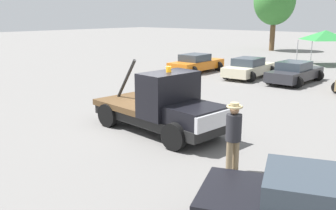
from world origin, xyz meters
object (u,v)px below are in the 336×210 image
object	(u,v)px
parked_car_charcoal	(295,72)
tree_left	(275,1)
tow_truck	(164,107)
parked_car_orange	(196,63)
person_near_truck	(234,132)
canopy_tent_green	(325,35)
parked_car_cream	(249,68)

from	to	relation	value
parked_car_charcoal	tree_left	xyz separation A→B (m)	(-10.52, 18.75, 4.93)
tow_truck	tree_left	size ratio (longest dim) A/B	0.66
tow_truck	parked_car_orange	xyz separation A→B (m)	(-7.73, 12.36, -0.29)
person_near_truck	parked_car_charcoal	bearing A→B (deg)	-55.99
canopy_tent_green	tree_left	world-z (taller)	tree_left
parked_car_orange	tree_left	distance (m)	20.11
person_near_truck	parked_car_charcoal	world-z (taller)	person_near_truck
parked_car_orange	canopy_tent_green	xyz separation A→B (m)	(5.62, 10.20, 1.81)
parked_car_orange	tree_left	xyz separation A→B (m)	(-3.32, 19.21, 4.93)
parked_car_orange	parked_car_charcoal	bearing A→B (deg)	-87.47
canopy_tent_green	parked_car_orange	bearing A→B (deg)	-118.84
person_near_truck	parked_car_charcoal	distance (m)	14.82
parked_car_cream	tree_left	xyz separation A→B (m)	(-7.41, 18.82, 4.93)
tow_truck	canopy_tent_green	world-z (taller)	canopy_tent_green
tree_left	tow_truck	bearing A→B (deg)	-70.71
tree_left	parked_car_cream	bearing A→B (deg)	-68.52
person_near_truck	parked_car_cream	bearing A→B (deg)	-45.12
tow_truck	canopy_tent_green	xyz separation A→B (m)	(-2.11, 22.57, 1.52)
tow_truck	tree_left	distance (m)	33.77
person_near_truck	parked_car_cream	world-z (taller)	person_near_truck
canopy_tent_green	tree_left	distance (m)	13.07
parked_car_cream	canopy_tent_green	size ratio (longest dim) A/B	1.46
person_near_truck	parked_car_orange	distance (m)	17.86
parked_car_cream	canopy_tent_green	world-z (taller)	canopy_tent_green
parked_car_cream	tree_left	world-z (taller)	tree_left
person_near_truck	parked_car_orange	world-z (taller)	person_near_truck
tow_truck	parked_car_cream	bearing A→B (deg)	111.18
parked_car_orange	parked_car_cream	size ratio (longest dim) A/B	0.99
tow_truck	person_near_truck	distance (m)	3.92
tree_left	person_near_truck	bearing A→B (deg)	-65.95
tow_truck	canopy_tent_green	size ratio (longest dim) A/B	1.67
tow_truck	parked_car_charcoal	size ratio (longest dim) A/B	1.14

